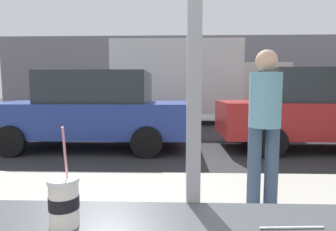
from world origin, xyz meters
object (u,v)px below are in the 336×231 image
Objects in this scene: soda_cup_left at (64,201)px; parked_car_red at (322,110)px; pedestrian at (265,118)px; box_truck at (193,81)px; parked_car_blue at (94,110)px.

parked_car_red reaches higher than soda_cup_left.
pedestrian is at bearing -124.88° from parked_car_red.
box_truck is at bearing 84.49° from soda_cup_left.
box_truck reaches higher than soda_cup_left.
parked_car_blue is (-1.61, 5.50, -0.16)m from soda_cup_left.
soda_cup_left is 0.07× the size of parked_car_red.
soda_cup_left is 2.39m from pedestrian.
parked_car_blue is 2.76× the size of pedestrian.
pedestrian is (2.85, -3.46, 0.19)m from parked_car_blue.
parked_car_blue is 5.53m from box_truck.
box_truck is 4.09× the size of pedestrian.
pedestrian is at bearing -50.52° from parked_car_blue.
pedestrian reaches higher than parked_car_blue.
soda_cup_left is at bearing -123.59° from parked_car_red.
soda_cup_left is 0.07× the size of parked_car_blue.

